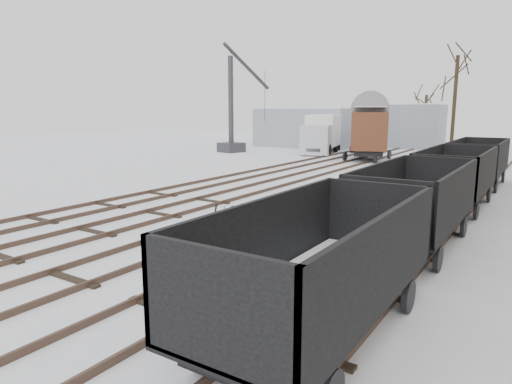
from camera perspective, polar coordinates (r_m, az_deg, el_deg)
ground at (r=13.48m, az=-11.59°, el=-6.84°), size 120.00×120.00×0.00m
tracks at (r=24.85m, az=11.04°, el=1.19°), size 13.90×52.00×0.16m
shed_left at (r=50.29m, az=6.94°, el=8.08°), size 10.00×8.00×4.10m
shed_right at (r=50.87m, az=18.20°, el=7.90°), size 7.00×6.00×4.50m
ground_frame at (r=11.86m, az=-3.25°, el=-7.59°), size 1.31×0.45×1.49m
worker at (r=11.38m, az=0.08°, el=-5.61°), size 0.52×0.66×1.61m
freight_wagon_a at (r=8.06m, az=7.83°, el=-11.80°), size 2.31×5.79×2.36m
freight_wagon_b at (r=13.89m, az=19.19°, el=-2.85°), size 2.31×5.79×2.36m
freight_wagon_c at (r=20.07m, az=23.64°, el=0.77°), size 2.31×5.79×2.36m
freight_wagon_d at (r=26.35m, az=25.98°, el=2.67°), size 2.31×5.79×2.36m
box_van_wagon at (r=36.72m, az=13.92°, el=7.62°), size 4.54×6.05×4.12m
lorry at (r=42.23m, az=8.25°, el=7.27°), size 3.67×7.90×3.44m
panel_van at (r=43.83m, az=13.77°, el=6.22°), size 3.23×4.88×1.99m
crane at (r=42.82m, az=-2.95°, el=8.48°), size 2.40×5.86×9.81m
tree_far_left at (r=50.84m, az=20.36°, el=8.28°), size 0.30×0.30×5.39m
tree_far_right at (r=41.03m, az=23.52°, el=9.69°), size 0.30×0.30×8.18m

